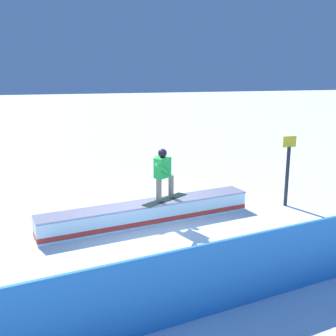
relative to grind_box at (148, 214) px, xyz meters
name	(u,v)px	position (x,y,z in m)	size (l,w,h in m)	color
ground_plane	(148,223)	(0.00, 0.00, -0.24)	(120.00, 120.00, 0.00)	white
grind_box	(148,214)	(0.00, 0.00, 0.00)	(5.53, 1.57, 0.53)	white
snowboarder	(163,173)	(-0.40, -0.04, 1.01)	(1.34, 0.99, 1.33)	black
safety_fence	(212,279)	(0.00, 4.14, 0.36)	(12.72, 0.06, 1.21)	#2F87DC
trail_marker	(288,169)	(-4.05, -0.21, 0.82)	(0.40, 0.10, 1.99)	#262628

